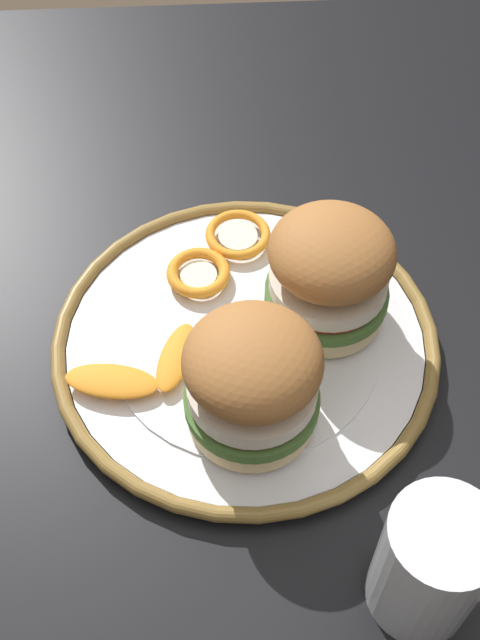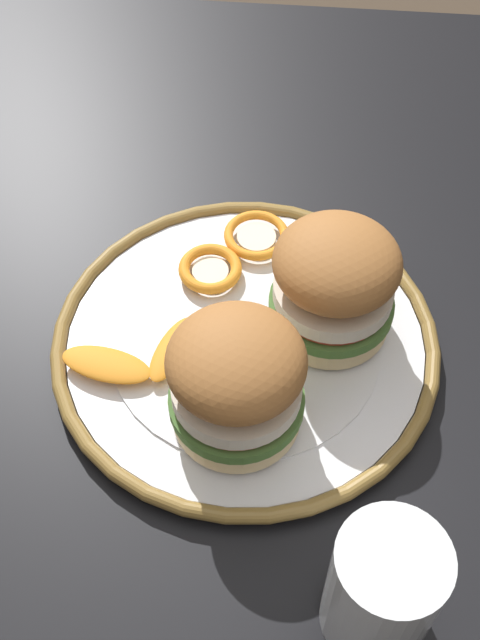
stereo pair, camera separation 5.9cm
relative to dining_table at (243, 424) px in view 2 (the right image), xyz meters
name	(u,v)px [view 2 (the right image)]	position (x,y,z in m)	size (l,w,h in m)	color
ground_plane	(242,633)	(0.00, 0.00, -0.64)	(8.00, 8.00, 0.00)	#4C3D2D
dining_table	(243,424)	(0.00, 0.00, 0.00)	(1.22, 1.07, 0.73)	black
dinner_plate	(240,342)	(0.00, -0.02, 0.10)	(0.32, 0.32, 0.02)	white
sandwich_half_left	(334,282)	(-0.07, -0.04, 0.16)	(0.14, 0.14, 0.10)	beige
sandwich_half_right	(233,380)	(0.00, 0.05, 0.16)	(0.13, 0.13, 0.10)	beige
orange_peel_curled	(258,235)	(0.00, -0.13, 0.11)	(0.07, 0.07, 0.01)	orange
orange_peel_strip_long	(173,347)	(0.06, 0.00, 0.11)	(0.04, 0.07, 0.01)	orange
orange_peel_strip_short	(106,365)	(0.11, 0.02, 0.11)	(0.08, 0.05, 0.01)	orange
orange_peel_small_curl	(210,269)	(0.04, -0.09, 0.11)	(0.08, 0.08, 0.01)	orange
drinking_glass	(381,594)	(-0.10, 0.19, 0.14)	(0.07, 0.07, 0.11)	white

